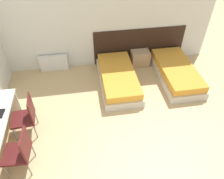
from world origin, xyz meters
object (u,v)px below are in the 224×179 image
bed_near_window (118,78)px  bed_near_door (176,72)px  chair_near_notebook (20,151)px  nightstand (140,58)px  chair_near_laptop (26,115)px

bed_near_window → bed_near_door: (1.58, 0.00, 0.00)m
bed_near_window → chair_near_notebook: 2.93m
nightstand → chair_near_laptop: (-2.88, -2.01, 0.28)m
nightstand → chair_near_laptop: bearing=-145.1°
chair_near_notebook → bed_near_window: bearing=48.0°
bed_near_door → nightstand: 1.11m
nightstand → chair_near_laptop: size_ratio=0.56×
nightstand → chair_near_notebook: chair_near_notebook is taller
bed_near_window → chair_near_notebook: (-2.09, -2.04, 0.31)m
chair_near_laptop → chair_near_notebook: bearing=-93.7°
chair_near_laptop → chair_near_notebook: (0.00, -0.81, 0.00)m
chair_near_notebook → nightstand: bearing=48.1°
bed_near_window → bed_near_door: bearing=0.0°
nightstand → chair_near_laptop: 3.52m
bed_near_door → chair_near_laptop: 3.88m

